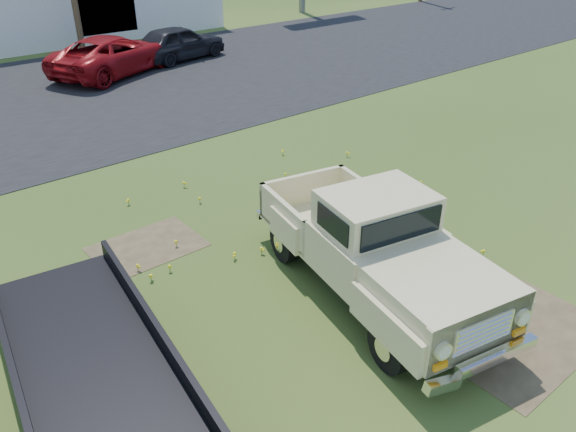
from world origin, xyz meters
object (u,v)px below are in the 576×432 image
at_px(flatbed_trailer, 93,362).
at_px(dark_sedan, 178,43).
at_px(vintage_pickup_truck, 374,245).
at_px(red_pickup, 113,55).

relative_size(flatbed_trailer, dark_sedan, 1.31).
bearing_deg(vintage_pickup_truck, dark_sedan, 82.15).
xyz_separation_m(flatbed_trailer, dark_sedan, (11.33, 17.43, -0.04)).
xyz_separation_m(vintage_pickup_truck, dark_sedan, (6.37, 18.04, -0.25)).
bearing_deg(vintage_pickup_truck, flatbed_trailer, -175.33).
bearing_deg(vintage_pickup_truck, red_pickup, 91.96).
bearing_deg(red_pickup, flatbed_trailer, 130.55).
distance_m(vintage_pickup_truck, red_pickup, 17.84).
xyz_separation_m(red_pickup, dark_sedan, (3.38, 0.45, -0.02)).
height_order(vintage_pickup_truck, dark_sedan, vintage_pickup_truck).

